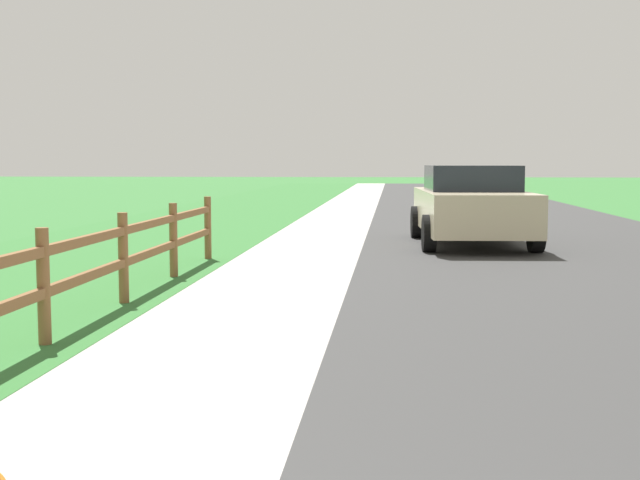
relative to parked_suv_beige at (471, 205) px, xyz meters
The scene contains 6 objects.
ground_plane 9.65m from the parked_suv_beige, 102.15° to the left, with size 120.00×120.00×0.00m, color #326E31.
road_asphalt 11.53m from the parked_suv_beige, 82.64° to the left, with size 7.00×66.00×0.01m, color #353535.
curb_concrete 12.49m from the parked_suv_beige, 113.77° to the left, with size 6.00×66.00×0.01m, color #A9A29E.
grass_verge 13.16m from the parked_suv_beige, 119.77° to the left, with size 5.00×66.00×0.00m, color #326E31.
rail_fence 10.17m from the parked_suv_beige, 115.85° to the right, with size 0.11×12.84×1.01m.
parked_suv_beige is the anchor object (origin of this frame).
Camera 1 is at (0.54, -0.37, 1.56)m, focal length 47.05 mm.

